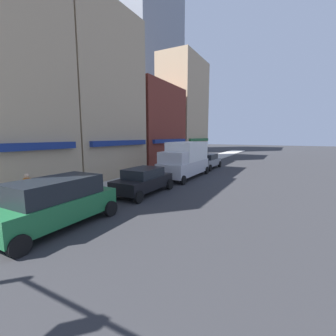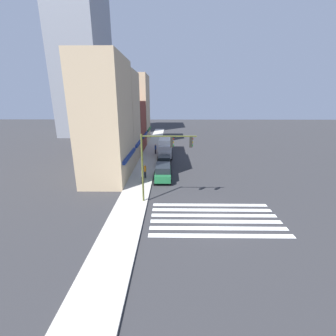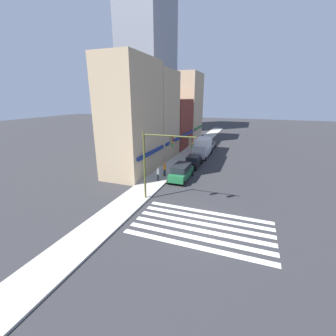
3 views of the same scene
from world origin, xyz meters
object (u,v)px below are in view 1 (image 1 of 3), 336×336
at_px(sedan_black, 143,180).
at_px(sedan_grey, 207,161).
at_px(suv_green, 56,202).
at_px(box_truck_silver, 185,159).
at_px(pedestrian_orange_vest, 28,192).
at_px(pedestrian_blue_shirt, 172,162).

distance_m(sedan_black, sedan_grey, 12.38).
xyz_separation_m(suv_green, box_truck_silver, (12.25, -0.00, 0.56)).
bearing_deg(pedestrian_orange_vest, sedan_grey, 94.32).
xyz_separation_m(sedan_black, pedestrian_blue_shirt, (7.53, 1.83, 0.23)).
distance_m(box_truck_silver, pedestrian_blue_shirt, 2.26).
bearing_deg(suv_green, sedan_grey, -0.57).
relative_size(suv_green, sedan_black, 1.07).
bearing_deg(pedestrian_orange_vest, box_truck_silver, 90.76).
height_order(sedan_black, box_truck_silver, box_truck_silver).
bearing_deg(box_truck_silver, suv_green, -179.78).
xyz_separation_m(box_truck_silver, pedestrian_orange_vest, (-11.99, 2.28, -0.51)).
bearing_deg(sedan_grey, box_truck_silver, -179.54).
height_order(sedan_grey, pedestrian_blue_shirt, pedestrian_blue_shirt).
relative_size(sedan_grey, pedestrian_blue_shirt, 2.49).
bearing_deg(pedestrian_orange_vest, sedan_black, 79.67).
height_order(sedan_black, pedestrian_blue_shirt, pedestrian_blue_shirt).
xyz_separation_m(suv_green, pedestrian_orange_vest, (0.25, 2.28, 0.04)).
distance_m(sedan_grey, pedestrian_orange_vest, 18.20).
bearing_deg(pedestrian_blue_shirt, box_truck_silver, 27.64).
relative_size(box_truck_silver, sedan_grey, 1.41).
relative_size(suv_green, pedestrian_orange_vest, 2.67).
distance_m(box_truck_silver, pedestrian_orange_vest, 12.22).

